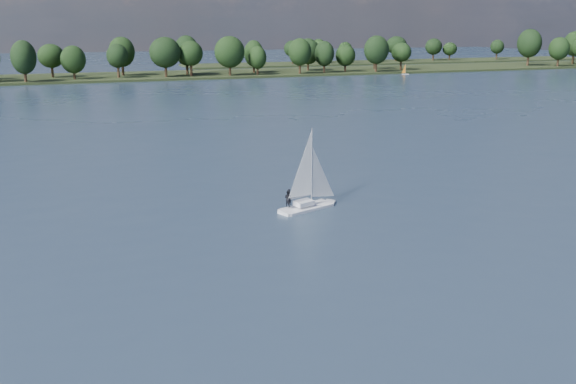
% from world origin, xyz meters
% --- Properties ---
extents(ground, '(700.00, 700.00, 0.00)m').
position_xyz_m(ground, '(0.00, 100.00, 0.00)').
color(ground, '#233342').
rests_on(ground, ground).
extents(far_shore, '(660.00, 40.00, 1.50)m').
position_xyz_m(far_shore, '(0.00, 212.00, 0.00)').
color(far_shore, black).
rests_on(far_shore, ground).
extents(far_shore_back, '(220.00, 30.00, 1.40)m').
position_xyz_m(far_shore_back, '(160.00, 260.00, 0.00)').
color(far_shore_back, black).
rests_on(far_shore_back, ground).
extents(sailboat, '(6.72, 3.88, 8.54)m').
position_xyz_m(sailboat, '(11.86, 33.63, 2.39)').
color(sailboat, white).
rests_on(sailboat, ground).
extents(dinghy_orange, '(2.79, 1.86, 4.15)m').
position_xyz_m(dinghy_orange, '(118.20, 189.31, 0.98)').
color(dinghy_orange, silver).
rests_on(dinghy_orange, ground).
extents(treeline, '(563.16, 74.04, 18.81)m').
position_xyz_m(treeline, '(-6.01, 207.76, 8.16)').
color(treeline, black).
rests_on(treeline, ground).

